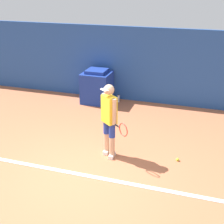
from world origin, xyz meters
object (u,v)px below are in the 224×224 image
Objects in this scene: tennis_player at (109,118)px; covered_chair at (97,87)px; tennis_ball at (177,159)px; water_bottle at (118,98)px.

covered_chair is (-1.40, 3.03, -0.41)m from tennis_player.
water_bottle reaches higher than tennis_ball.
tennis_player is at bearing -171.56° from tennis_ball.
covered_chair is (-2.89, 2.81, 0.47)m from tennis_ball.
tennis_ball is at bearing 47.20° from tennis_player.
tennis_player reaches higher than covered_chair.
water_bottle is (-0.75, 3.21, -0.80)m from tennis_player.
tennis_ball is (1.48, 0.22, -0.89)m from tennis_player.
tennis_ball is at bearing -44.26° from covered_chair.
covered_chair is 4.14× the size of water_bottle.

